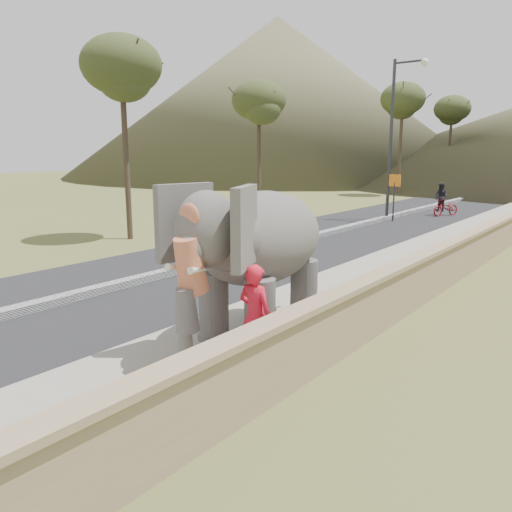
% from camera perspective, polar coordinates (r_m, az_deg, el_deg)
% --- Properties ---
extents(ground, '(160.00, 160.00, 0.00)m').
position_cam_1_polar(ground, '(8.84, -5.31, -11.81)').
color(ground, olive).
rests_on(ground, ground).
extents(road, '(7.00, 120.00, 0.03)m').
position_cam_1_polar(road, '(19.39, 4.13, 1.37)').
color(road, black).
rests_on(road, ground).
extents(median, '(0.35, 120.00, 0.22)m').
position_cam_1_polar(median, '(19.37, 4.13, 1.64)').
color(median, black).
rests_on(median, ground).
extents(walkway, '(3.00, 120.00, 0.15)m').
position_cam_1_polar(walkway, '(17.17, 18.13, -0.37)').
color(walkway, '#9E9687').
rests_on(walkway, ground).
extents(parapet, '(0.30, 120.00, 1.10)m').
position_cam_1_polar(parapet, '(16.62, 23.57, 0.50)').
color(parapet, tan).
rests_on(parapet, ground).
extents(lamppost, '(1.76, 0.36, 8.00)m').
position_cam_1_polar(lamppost, '(26.84, 15.86, 14.29)').
color(lamppost, '#2D2C31').
rests_on(lamppost, ground).
extents(signboard, '(0.60, 0.08, 2.40)m').
position_cam_1_polar(signboard, '(26.45, 15.53, 7.33)').
color(signboard, '#2D2D33').
rests_on(signboard, ground).
extents(hill_left, '(60.00, 60.00, 22.00)m').
position_cam_1_polar(hill_left, '(75.23, 2.39, 17.56)').
color(hill_left, brown).
rests_on(hill_left, ground).
extents(elephant_and_man, '(2.46, 4.11, 2.83)m').
position_cam_1_polar(elephant_and_man, '(9.39, 0.58, -0.35)').
color(elephant_and_man, '#66625C').
rests_on(elephant_and_man, ground).
extents(motorcyclist, '(1.44, 1.94, 1.85)m').
position_cam_1_polar(motorcyclist, '(29.72, 20.69, 5.65)').
color(motorcyclist, maroon).
rests_on(motorcyclist, ground).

